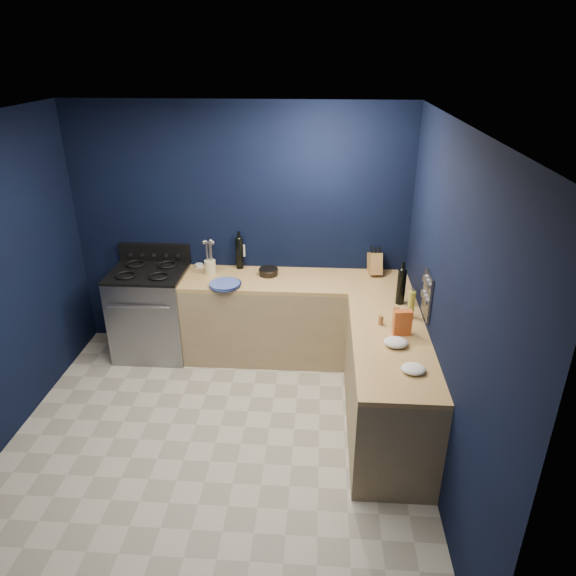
# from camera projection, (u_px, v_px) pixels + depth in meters

# --- Properties ---
(floor) EXTENTS (3.50, 3.50, 0.02)m
(floor) POSITION_uv_depth(u_px,v_px,m) (216.00, 444.00, 4.41)
(floor) COLOR #B2AE9C
(floor) RESTS_ON ground
(ceiling) EXTENTS (3.50, 3.50, 0.02)m
(ceiling) POSITION_uv_depth(u_px,v_px,m) (191.00, 122.00, 3.30)
(ceiling) COLOR silver
(ceiling) RESTS_ON ground
(wall_back) EXTENTS (3.50, 0.02, 2.60)m
(wall_back) POSITION_uv_depth(u_px,v_px,m) (240.00, 230.00, 5.45)
(wall_back) COLOR black
(wall_back) RESTS_ON ground
(wall_right) EXTENTS (0.02, 3.50, 2.60)m
(wall_right) POSITION_uv_depth(u_px,v_px,m) (446.00, 313.00, 3.75)
(wall_right) COLOR black
(wall_right) RESTS_ON ground
(wall_front) EXTENTS (3.50, 0.02, 2.60)m
(wall_front) POSITION_uv_depth(u_px,v_px,m) (120.00, 489.00, 2.26)
(wall_front) COLOR black
(wall_front) RESTS_ON ground
(cab_back) EXTENTS (2.30, 0.63, 0.86)m
(cab_back) POSITION_uv_depth(u_px,v_px,m) (295.00, 320.00, 5.49)
(cab_back) COLOR #A0875C
(cab_back) RESTS_ON floor
(top_back) EXTENTS (2.30, 0.63, 0.04)m
(top_back) POSITION_uv_depth(u_px,v_px,m) (296.00, 281.00, 5.30)
(top_back) COLOR olive
(top_back) RESTS_ON cab_back
(cab_right) EXTENTS (0.63, 1.67, 0.86)m
(cab_right) POSITION_uv_depth(u_px,v_px,m) (387.00, 388.00, 4.40)
(cab_right) COLOR #A0875C
(cab_right) RESTS_ON floor
(top_right) EXTENTS (0.63, 1.67, 0.04)m
(top_right) POSITION_uv_depth(u_px,v_px,m) (391.00, 342.00, 4.21)
(top_right) COLOR olive
(top_right) RESTS_ON cab_right
(gas_range) EXTENTS (0.76, 0.66, 0.92)m
(gas_range) POSITION_uv_depth(u_px,v_px,m) (152.00, 313.00, 5.55)
(gas_range) COLOR gray
(gas_range) RESTS_ON floor
(oven_door) EXTENTS (0.59, 0.02, 0.42)m
(oven_door) POSITION_uv_depth(u_px,v_px,m) (143.00, 329.00, 5.27)
(oven_door) COLOR black
(oven_door) RESTS_ON gas_range
(cooktop) EXTENTS (0.76, 0.66, 0.03)m
(cooktop) POSITION_uv_depth(u_px,v_px,m) (147.00, 273.00, 5.35)
(cooktop) COLOR black
(cooktop) RESTS_ON gas_range
(backguard) EXTENTS (0.76, 0.06, 0.20)m
(backguard) POSITION_uv_depth(u_px,v_px,m) (155.00, 253.00, 5.58)
(backguard) COLOR black
(backguard) RESTS_ON gas_range
(spice_panel) EXTENTS (0.02, 0.28, 0.38)m
(spice_panel) POSITION_uv_depth(u_px,v_px,m) (427.00, 295.00, 4.30)
(spice_panel) COLOR gray
(spice_panel) RESTS_ON wall_right
(wall_outlet) EXTENTS (0.09, 0.02, 0.13)m
(wall_outlet) POSITION_uv_depth(u_px,v_px,m) (241.00, 251.00, 5.52)
(wall_outlet) COLOR white
(wall_outlet) RESTS_ON wall_back
(plate_stack) EXTENTS (0.40, 0.40, 0.04)m
(plate_stack) POSITION_uv_depth(u_px,v_px,m) (225.00, 285.00, 5.12)
(plate_stack) COLOR #3D58A1
(plate_stack) RESTS_ON top_back
(ramekin) EXTENTS (0.11, 0.11, 0.03)m
(ramekin) POSITION_uv_depth(u_px,v_px,m) (199.00, 265.00, 5.58)
(ramekin) COLOR white
(ramekin) RESTS_ON top_back
(utensil_crock) EXTENTS (0.15, 0.15, 0.14)m
(utensil_crock) POSITION_uv_depth(u_px,v_px,m) (210.00, 267.00, 5.39)
(utensil_crock) COLOR #F7E8CA
(utensil_crock) RESTS_ON top_back
(wine_bottle_back) EXTENTS (0.11, 0.11, 0.33)m
(wine_bottle_back) POSITION_uv_depth(u_px,v_px,m) (240.00, 254.00, 5.49)
(wine_bottle_back) COLOR black
(wine_bottle_back) RESTS_ON top_back
(lemon_basket) EXTENTS (0.24, 0.24, 0.07)m
(lemon_basket) POSITION_uv_depth(u_px,v_px,m) (268.00, 272.00, 5.37)
(lemon_basket) COLOR black
(lemon_basket) RESTS_ON top_back
(knife_block) EXTENTS (0.15, 0.27, 0.27)m
(knife_block) POSITION_uv_depth(u_px,v_px,m) (375.00, 264.00, 5.37)
(knife_block) COLOR olive
(knife_block) RESTS_ON top_back
(wine_bottle_right) EXTENTS (0.09, 0.09, 0.33)m
(wine_bottle_right) POSITION_uv_depth(u_px,v_px,m) (401.00, 287.00, 4.72)
(wine_bottle_right) COLOR black
(wine_bottle_right) RESTS_ON top_right
(oil_bottle) EXTENTS (0.07, 0.07, 0.25)m
(oil_bottle) POSITION_uv_depth(u_px,v_px,m) (411.00, 305.00, 4.49)
(oil_bottle) COLOR #A5A838
(oil_bottle) RESTS_ON top_right
(spice_jar_near) EXTENTS (0.07, 0.07, 0.11)m
(spice_jar_near) POSITION_uv_depth(u_px,v_px,m) (396.00, 313.00, 4.50)
(spice_jar_near) COLOR olive
(spice_jar_near) RESTS_ON top_right
(spice_jar_far) EXTENTS (0.06, 0.06, 0.08)m
(spice_jar_far) POSITION_uv_depth(u_px,v_px,m) (381.00, 320.00, 4.41)
(spice_jar_far) COLOR olive
(spice_jar_far) RESTS_ON top_right
(crouton_bag) EXTENTS (0.15, 0.09, 0.22)m
(crouton_bag) POSITION_uv_depth(u_px,v_px,m) (402.00, 323.00, 4.23)
(crouton_bag) COLOR red
(crouton_bag) RESTS_ON top_right
(towel_front) EXTENTS (0.23, 0.21, 0.07)m
(towel_front) POSITION_uv_depth(u_px,v_px,m) (396.00, 342.00, 4.09)
(towel_front) COLOR white
(towel_front) RESTS_ON top_right
(towel_end) EXTENTS (0.23, 0.22, 0.05)m
(towel_end) POSITION_uv_depth(u_px,v_px,m) (413.00, 369.00, 3.77)
(towel_end) COLOR white
(towel_end) RESTS_ON top_right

